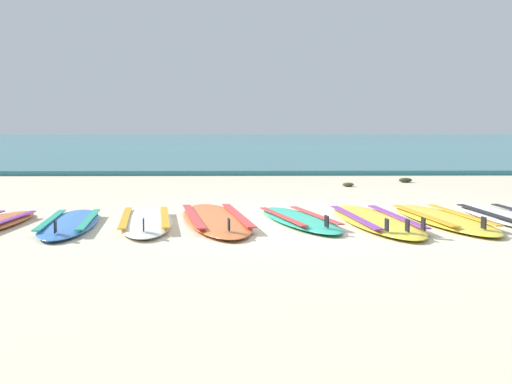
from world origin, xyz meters
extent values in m
plane|color=beige|center=(0.00, 0.00, 0.00)|extent=(80.00, 80.00, 0.00)
cube|color=teal|center=(0.00, 36.46, 0.05)|extent=(80.00, 60.00, 0.10)
cube|color=purple|center=(-2.93, -0.28, 0.08)|extent=(0.14, 1.34, 0.01)
ellipsoid|color=#3875CC|center=(-2.33, -0.24, 0.04)|extent=(0.75, 2.13, 0.07)
cube|color=teal|center=(-2.51, -0.26, 0.08)|extent=(0.23, 1.46, 0.01)
cube|color=teal|center=(-2.14, -0.22, 0.08)|extent=(0.23, 1.46, 0.01)
cube|color=black|center=(-2.24, -1.05, 0.12)|extent=(0.02, 0.09, 0.11)
ellipsoid|color=silver|center=(-1.59, -0.10, 0.04)|extent=(0.85, 2.28, 0.07)
cube|color=gold|center=(-1.79, -0.12, 0.08)|extent=(0.28, 1.55, 0.01)
cube|color=gold|center=(-1.39, -0.07, 0.08)|extent=(0.28, 1.55, 0.01)
cube|color=black|center=(-1.48, -0.96, 0.12)|extent=(0.02, 0.09, 0.11)
ellipsoid|color=orange|center=(-0.88, 0.04, 0.04)|extent=(1.06, 2.67, 0.07)
cube|color=#D13838|center=(-1.11, 0.00, 0.08)|extent=(0.39, 1.81, 0.01)
cube|color=#D13838|center=(-0.64, 0.07, 0.08)|extent=(0.39, 1.81, 0.01)
cube|color=black|center=(-0.71, -0.96, 0.12)|extent=(0.03, 0.09, 0.11)
ellipsoid|color=#2DB793|center=(0.00, -0.01, 0.04)|extent=(1.00, 2.09, 0.07)
cube|color=#D13838|center=(-0.18, -0.06, 0.08)|extent=(0.42, 1.39, 0.01)
cube|color=#D13838|center=(0.17, 0.03, 0.08)|extent=(0.42, 1.39, 0.01)
cube|color=black|center=(0.19, -0.78, 0.12)|extent=(0.03, 0.09, 0.11)
ellipsoid|color=yellow|center=(0.78, -0.09, 0.04)|extent=(0.86, 2.52, 0.07)
cube|color=purple|center=(0.56, -0.11, 0.08)|extent=(0.26, 1.73, 0.01)
cube|color=purple|center=(1.00, -0.07, 0.08)|extent=(0.26, 1.73, 0.01)
cube|color=black|center=(0.88, -1.05, 0.12)|extent=(0.02, 0.09, 0.11)
cube|color=black|center=(0.70, -1.01, 0.12)|extent=(0.02, 0.09, 0.11)
cube|color=black|center=(1.04, -0.97, 0.12)|extent=(0.02, 0.09, 0.11)
ellipsoid|color=yellow|center=(1.52, 0.02, 0.04)|extent=(0.85, 2.42, 0.07)
cube|color=gold|center=(1.30, 0.00, 0.08)|extent=(0.27, 1.66, 0.01)
cube|color=gold|center=(1.73, 0.05, 0.08)|extent=(0.27, 1.66, 0.01)
cube|color=black|center=(1.62, -0.90, 0.12)|extent=(0.02, 0.09, 0.11)
ellipsoid|color=white|center=(2.26, 0.09, 0.04)|extent=(0.72, 2.36, 0.07)
cube|color=black|center=(2.05, 0.08, 0.08)|extent=(0.18, 1.63, 0.01)
ellipsoid|color=#4C4228|center=(1.17, 4.05, 0.03)|extent=(0.19, 0.15, 0.07)
ellipsoid|color=#2D381E|center=(2.33, 4.84, 0.04)|extent=(0.23, 0.19, 0.08)
camera|label=1|loc=(-0.58, -6.75, 1.01)|focal=45.71mm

